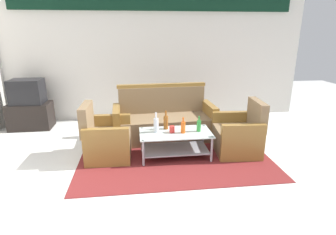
% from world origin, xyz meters
% --- Properties ---
extents(ground_plane, '(14.00, 14.00, 0.00)m').
position_xyz_m(ground_plane, '(0.00, 0.00, 0.00)').
color(ground_plane, white).
extents(wall_back, '(6.52, 0.19, 2.80)m').
position_xyz_m(wall_back, '(0.00, 3.05, 1.48)').
color(wall_back, silver).
rests_on(wall_back, ground).
extents(rug, '(2.92, 2.17, 0.01)m').
position_xyz_m(rug, '(0.09, 0.98, 0.01)').
color(rug, maroon).
rests_on(rug, ground).
extents(couch, '(1.83, 0.82, 0.96)m').
position_xyz_m(couch, '(0.01, 1.67, 0.32)').
color(couch, '#7F6647').
rests_on(couch, rug).
extents(armchair_left, '(0.71, 0.77, 0.85)m').
position_xyz_m(armchair_left, '(-0.96, 1.00, 0.29)').
color(armchair_left, '#7F6647').
rests_on(armchair_left, rug).
extents(armchair_right, '(0.75, 0.80, 0.85)m').
position_xyz_m(armchair_right, '(1.14, 0.92, 0.29)').
color(armchair_right, '#7F6647').
rests_on(armchair_right, rug).
extents(coffee_table, '(1.10, 0.60, 0.40)m').
position_xyz_m(coffee_table, '(0.10, 0.87, 0.27)').
color(coffee_table, silver).
rests_on(coffee_table, rug).
extents(bottle_clear, '(0.08, 0.08, 0.31)m').
position_xyz_m(bottle_clear, '(-0.19, 0.92, 0.53)').
color(bottle_clear, silver).
rests_on(bottle_clear, coffee_table).
extents(bottle_green, '(0.06, 0.06, 0.25)m').
position_xyz_m(bottle_green, '(0.46, 0.87, 0.50)').
color(bottle_green, '#2D8C38').
rests_on(bottle_green, coffee_table).
extents(bottle_brown, '(0.07, 0.07, 0.30)m').
position_xyz_m(bottle_brown, '(-0.03, 1.03, 0.52)').
color(bottle_brown, brown).
rests_on(bottle_brown, coffee_table).
extents(bottle_orange, '(0.07, 0.07, 0.25)m').
position_xyz_m(bottle_orange, '(0.21, 0.83, 0.50)').
color(bottle_orange, '#D85919').
rests_on(bottle_orange, coffee_table).
extents(cup, '(0.08, 0.08, 0.10)m').
position_xyz_m(cup, '(0.05, 0.87, 0.46)').
color(cup, red).
rests_on(cup, coffee_table).
extents(tv_stand, '(0.80, 0.50, 0.52)m').
position_xyz_m(tv_stand, '(-2.61, 2.55, 0.26)').
color(tv_stand, black).
rests_on(tv_stand, ground).
extents(television, '(0.61, 0.46, 0.48)m').
position_xyz_m(television, '(-2.61, 2.55, 0.76)').
color(television, black).
rests_on(television, tv_stand).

